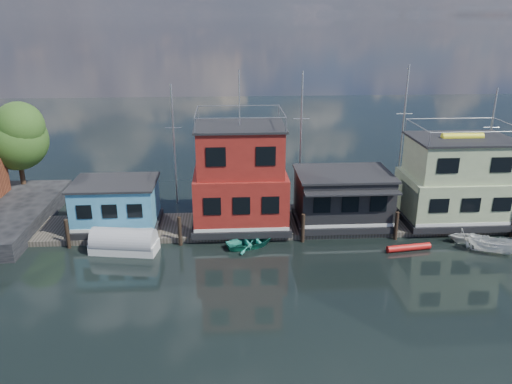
{
  "coord_description": "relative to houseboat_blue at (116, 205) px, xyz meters",
  "views": [
    {
      "loc": [
        -9.5,
        -24.18,
        15.88
      ],
      "look_at": [
        -7.29,
        12.0,
        3.0
      ],
      "focal_mm": 35.0,
      "sensor_mm": 36.0,
      "label": 1
    }
  ],
  "objects": [
    {
      "name": "pilings",
      "position": [
        17.67,
        -2.8,
        -1.11
      ],
      "size": [
        42.28,
        0.28,
        2.2
      ],
      "color": "#2D2116",
      "rests_on": "ground"
    },
    {
      "name": "dinghy_white",
      "position": [
        25.77,
        -3.68,
        -1.63
      ],
      "size": [
        2.33,
        2.06,
        1.14
      ],
      "primitive_type": "imported",
      "rotation": [
        0.0,
        0.0,
        1.48
      ],
      "color": "silver",
      "rests_on": "ground"
    },
    {
      "name": "houseboat_blue",
      "position": [
        0.0,
        0.0,
        0.0
      ],
      "size": [
        6.4,
        4.9,
        3.66
      ],
      "color": "black",
      "rests_on": "dock"
    },
    {
      "name": "dock",
      "position": [
        18.0,
        0.0,
        -2.01
      ],
      "size": [
        48.0,
        5.0,
        0.4
      ],
      "primitive_type": "cube",
      "color": "#595147",
      "rests_on": "ground"
    },
    {
      "name": "motorboat",
      "position": [
        27.08,
        -5.54,
        -1.55
      ],
      "size": [
        3.59,
        2.79,
        1.31
      ],
      "primitive_type": "imported",
      "rotation": [
        0.0,
        0.0,
        1.06
      ],
      "color": "white",
      "rests_on": "ground"
    },
    {
      "name": "ground",
      "position": [
        18.0,
        -12.0,
        -2.21
      ],
      "size": [
        160.0,
        160.0,
        0.0
      ],
      "primitive_type": "plane",
      "color": "black",
      "rests_on": "ground"
    },
    {
      "name": "dinghy_teal",
      "position": [
        10.11,
        -3.36,
        -1.84
      ],
      "size": [
        4.17,
        3.54,
        0.73
      ],
      "primitive_type": "imported",
      "rotation": [
        0.0,
        0.0,
        1.9
      ],
      "color": "teal",
      "rests_on": "ground"
    },
    {
      "name": "houseboat_green",
      "position": [
        26.5,
        0.0,
        1.34
      ],
      "size": [
        8.4,
        5.9,
        7.03
      ],
      "color": "black",
      "rests_on": "dock"
    },
    {
      "name": "houseboat_dark",
      "position": [
        17.5,
        -0.02,
        0.21
      ],
      "size": [
        7.4,
        6.1,
        4.06
      ],
      "color": "black",
      "rests_on": "dock"
    },
    {
      "name": "tarp_runabout",
      "position": [
        1.13,
        -3.68,
        -1.5
      ],
      "size": [
        4.9,
        2.57,
        1.89
      ],
      "rotation": [
        0.0,
        0.0,
        -0.16
      ],
      "color": "silver",
      "rests_on": "ground"
    },
    {
      "name": "red_kayak",
      "position": [
        21.34,
        -4.73,
        -1.97
      ],
      "size": [
        3.3,
        0.92,
        0.48
      ],
      "primitive_type": "cylinder",
      "rotation": [
        0.0,
        1.57,
        0.14
      ],
      "color": "red",
      "rests_on": "ground"
    },
    {
      "name": "background_masts",
      "position": [
        22.76,
        6.0,
        3.35
      ],
      "size": [
        36.4,
        0.16,
        12.0
      ],
      "color": "silver",
      "rests_on": "ground"
    },
    {
      "name": "houseboat_red",
      "position": [
        9.5,
        0.0,
        1.9
      ],
      "size": [
        7.4,
        5.9,
        11.86
      ],
      "color": "black",
      "rests_on": "dock"
    }
  ]
}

